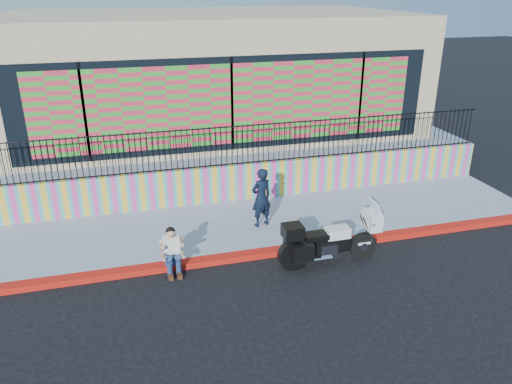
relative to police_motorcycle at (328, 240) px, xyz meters
name	(u,v)px	position (x,y,z in m)	size (l,w,h in m)	color
ground	(271,255)	(-1.16, 0.74, -0.63)	(90.00, 90.00, 0.00)	black
red_curb	(271,252)	(-1.16, 0.74, -0.56)	(16.00, 0.30, 0.15)	red
sidewalk	(254,223)	(-1.16, 2.39, -0.56)	(16.00, 3.00, 0.15)	#8E98AB
mural_wall	(240,182)	(-1.16, 3.99, 0.07)	(16.00, 0.20, 1.10)	#E83D96
metal_fence	(239,145)	(-1.16, 3.99, 1.22)	(15.80, 0.04, 1.20)	black
elevated_platform	(209,137)	(-1.16, 9.09, -0.01)	(16.00, 10.00, 1.25)	#8E98AB
storefront_building	(208,70)	(-1.16, 8.87, 2.61)	(14.00, 8.06, 4.00)	#CDAF88
police_motorcycle	(328,240)	(0.00, 0.00, 0.00)	(2.43, 0.80, 1.51)	black
police_officer	(261,197)	(-1.02, 2.10, 0.33)	(0.59, 0.39, 1.62)	black
seated_man	(173,255)	(-3.56, 0.59, -0.18)	(0.54, 0.71, 1.06)	navy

